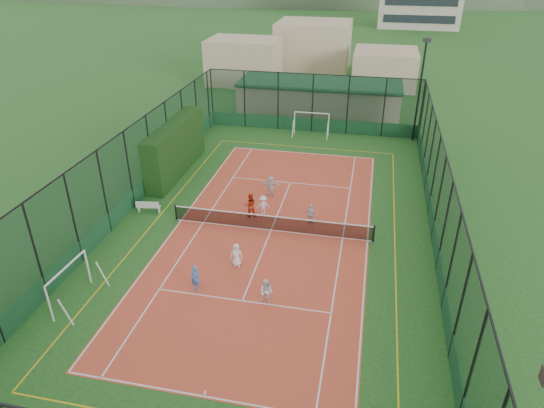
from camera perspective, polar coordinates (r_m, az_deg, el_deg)
The scene contains 18 objects.
ground at distance 27.99m, azimuth -0.11°, elevation -3.11°, with size 300.00×300.00×0.00m, color #1C541F.
court_slab at distance 27.99m, azimuth -0.11°, elevation -3.10°, with size 11.17×23.97×0.01m, color #CA462D.
tennis_net at distance 27.72m, azimuth -0.11°, elevation -2.18°, with size 11.67×0.12×1.06m, color black, non-canonical shape.
perimeter_fence at distance 26.77m, azimuth -0.11°, elevation 1.45°, with size 18.12×34.12×5.00m, color black, non-canonical shape.
floodlight_ne at distance 41.45m, azimuth 16.95°, elevation 12.54°, with size 0.60×0.26×8.25m, color black, non-canonical shape.
clubhouse at distance 47.44m, azimuth 5.57°, elevation 12.32°, with size 15.20×7.20×3.15m, color tan, non-canonical shape.
hedge_left at distance 35.13m, azimuth -11.27°, elevation 6.46°, with size 1.25×8.31×3.64m, color black.
white_bench at distance 30.61m, azimuth -14.31°, elevation -0.24°, with size 1.45×0.40×0.81m, color white, non-canonical shape.
futsal_goal_near at distance 24.14m, azimuth -22.71°, elevation -8.73°, with size 0.85×2.92×1.88m, color white, non-canonical shape.
futsal_goal_far at distance 42.04m, azimuth 4.65°, elevation 9.37°, with size 3.03×0.88×1.95m, color white, non-canonical shape.
child_near_left at distance 24.81m, azimuth -4.21°, elevation -6.00°, with size 0.63×0.41×1.28m, color white.
child_near_mid at distance 23.40m, azimuth -8.97°, elevation -8.62°, with size 0.49×0.32×1.34m, color #4777CB.
child_near_right at distance 22.37m, azimuth -0.67°, elevation -10.27°, with size 0.63×0.49×1.30m, color white.
child_far_left at distance 29.25m, azimuth -1.06°, elevation -0.16°, with size 0.83×0.48×1.28m, color white.
child_far_right at distance 28.39m, azimuth 4.60°, elevation -1.21°, with size 0.74×0.31×1.27m, color silver.
child_far_back at distance 31.60m, azimuth -0.16°, elevation 2.19°, with size 1.22×0.39×1.32m, color white.
coach at distance 29.05m, azimuth -2.58°, elevation -0.13°, with size 0.74×0.58×1.52m, color red.
tennis_balls at distance 29.02m, azimuth -0.16°, elevation -1.77°, with size 6.13×1.42×0.07m.
Camera 1 is at (4.98, -23.33, 14.65)m, focal length 32.00 mm.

